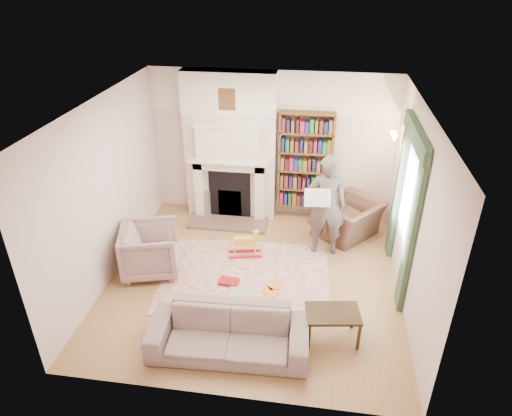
% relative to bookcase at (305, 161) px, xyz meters
% --- Properties ---
extents(floor, '(4.50, 4.50, 0.00)m').
position_rel_bookcase_xyz_m(floor, '(-0.65, -2.12, -1.18)').
color(floor, olive).
rests_on(floor, ground).
extents(ceiling, '(4.50, 4.50, 0.00)m').
position_rel_bookcase_xyz_m(ceiling, '(-0.65, -2.12, 1.62)').
color(ceiling, white).
rests_on(ceiling, wall_back).
extents(wall_back, '(4.50, 0.00, 4.50)m').
position_rel_bookcase_xyz_m(wall_back, '(-0.65, 0.13, 0.22)').
color(wall_back, silver).
rests_on(wall_back, floor).
extents(wall_front, '(4.50, 0.00, 4.50)m').
position_rel_bookcase_xyz_m(wall_front, '(-0.65, -4.37, 0.22)').
color(wall_front, silver).
rests_on(wall_front, floor).
extents(wall_left, '(0.00, 4.50, 4.50)m').
position_rel_bookcase_xyz_m(wall_left, '(-2.90, -2.12, 0.22)').
color(wall_left, silver).
rests_on(wall_left, floor).
extents(wall_right, '(0.00, 4.50, 4.50)m').
position_rel_bookcase_xyz_m(wall_right, '(1.60, -2.12, 0.22)').
color(wall_right, silver).
rests_on(wall_right, floor).
extents(fireplace, '(1.70, 0.58, 2.80)m').
position_rel_bookcase_xyz_m(fireplace, '(-1.40, -0.07, 0.21)').
color(fireplace, silver).
rests_on(fireplace, floor).
extents(bookcase, '(1.00, 0.24, 1.85)m').
position_rel_bookcase_xyz_m(bookcase, '(0.00, 0.00, 0.00)').
color(bookcase, brown).
rests_on(bookcase, floor).
extents(window, '(0.02, 0.90, 1.30)m').
position_rel_bookcase_xyz_m(window, '(1.58, -1.72, 0.27)').
color(window, silver).
rests_on(window, wall_right).
extents(curtain_left, '(0.07, 0.32, 2.40)m').
position_rel_bookcase_xyz_m(curtain_left, '(1.55, -2.42, 0.02)').
color(curtain_left, '#2B432B').
rests_on(curtain_left, floor).
extents(curtain_right, '(0.07, 0.32, 2.40)m').
position_rel_bookcase_xyz_m(curtain_right, '(1.55, -1.02, 0.02)').
color(curtain_right, '#2B432B').
rests_on(curtain_right, floor).
extents(pelmet, '(0.09, 1.70, 0.24)m').
position_rel_bookcase_xyz_m(pelmet, '(1.54, -1.72, 1.20)').
color(pelmet, '#2B432B').
rests_on(pelmet, wall_right).
extents(wall_sconce, '(0.20, 0.24, 0.24)m').
position_rel_bookcase_xyz_m(wall_sconce, '(1.38, -0.62, 0.72)').
color(wall_sconce, gold).
rests_on(wall_sconce, wall_right).
extents(rug, '(2.78, 2.21, 0.01)m').
position_rel_bookcase_xyz_m(rug, '(-0.79, -2.10, -1.17)').
color(rug, beige).
rests_on(rug, floor).
extents(armchair_reading, '(1.36, 1.37, 0.67)m').
position_rel_bookcase_xyz_m(armchair_reading, '(0.87, -0.57, -0.84)').
color(armchair_reading, '#482B26').
rests_on(armchair_reading, floor).
extents(armchair_left, '(1.08, 1.07, 0.80)m').
position_rel_bookcase_xyz_m(armchair_left, '(-2.32, -2.15, -0.77)').
color(armchair_left, '#A09084').
rests_on(armchair_left, floor).
extents(sofa, '(2.06, 0.88, 0.59)m').
position_rel_bookcase_xyz_m(sofa, '(-0.74, -3.67, -0.88)').
color(sofa, gray).
rests_on(sofa, floor).
extents(man_reading, '(0.70, 0.49, 1.80)m').
position_rel_bookcase_xyz_m(man_reading, '(0.42, -1.17, -0.27)').
color(man_reading, '#534742').
rests_on(man_reading, floor).
extents(newspaper, '(0.43, 0.16, 0.28)m').
position_rel_bookcase_xyz_m(newspaper, '(0.27, -1.37, -0.03)').
color(newspaper, silver).
rests_on(newspaper, man_reading).
extents(coffee_table, '(0.76, 0.55, 0.45)m').
position_rel_bookcase_xyz_m(coffee_table, '(0.57, -3.25, -0.95)').
color(coffee_table, '#302011').
rests_on(coffee_table, floor).
extents(paraffin_heater, '(0.27, 0.27, 0.55)m').
position_rel_bookcase_xyz_m(paraffin_heater, '(-1.89, -0.22, -0.90)').
color(paraffin_heater, '#95979C').
rests_on(paraffin_heater, floor).
extents(rocking_horse, '(0.59, 0.33, 0.49)m').
position_rel_bookcase_xyz_m(rocking_horse, '(-0.90, -1.51, -0.93)').
color(rocking_horse, gold).
rests_on(rocking_horse, rug).
extents(board_game, '(0.40, 0.40, 0.03)m').
position_rel_bookcase_xyz_m(board_game, '(-0.78, -2.57, -1.15)').
color(board_game, '#E3E250').
rests_on(board_game, rug).
extents(game_box_lid, '(0.32, 0.23, 0.05)m').
position_rel_bookcase_xyz_m(game_box_lid, '(-1.02, -2.30, -1.14)').
color(game_box_lid, '#A01216').
rests_on(game_box_lid, rug).
extents(comic_annuals, '(0.52, 0.67, 0.02)m').
position_rel_bookcase_xyz_m(comic_annuals, '(-0.38, -2.47, -1.16)').
color(comic_annuals, red).
rests_on(comic_annuals, rug).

